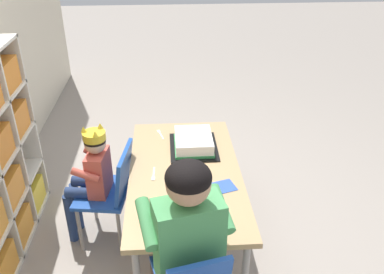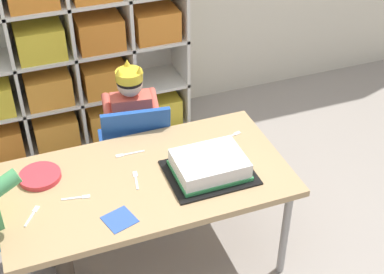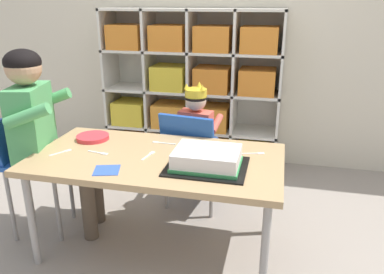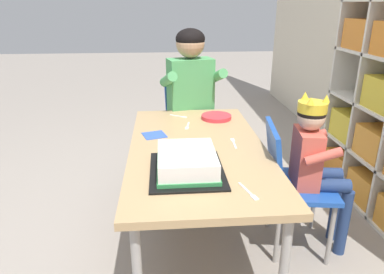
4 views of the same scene
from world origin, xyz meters
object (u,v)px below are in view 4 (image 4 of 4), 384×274
(classroom_chair_blue, at_px, (290,178))
(fork_near_cake_tray, at_px, (197,143))
(fork_by_napkin, at_px, (188,126))
(child_with_crown, at_px, (315,156))
(adult_helper_seated, at_px, (193,92))
(activity_table, at_px, (197,154))
(paper_plate_stack, at_px, (216,117))
(fork_beside_plate_stack, at_px, (180,116))
(birthday_cake_on_tray, at_px, (187,163))
(fork_near_child_seat, at_px, (234,143))
(fork_scattered_mid_table, at_px, (249,192))
(classroom_chair_adult_side, at_px, (189,119))

(classroom_chair_blue, relative_size, fork_near_cake_tray, 5.45)
(fork_by_napkin, distance_m, fork_near_cake_tray, 0.27)
(child_with_crown, relative_size, adult_helper_seated, 0.77)
(adult_helper_seated, relative_size, fork_by_napkin, 8.83)
(activity_table, bearing_deg, paper_plate_stack, 159.92)
(paper_plate_stack, bearing_deg, activity_table, -20.08)
(fork_beside_plate_stack, bearing_deg, fork_near_cake_tray, 131.06)
(paper_plate_stack, distance_m, fork_by_napkin, 0.23)
(fork_by_napkin, bearing_deg, activity_table, -164.59)
(adult_helper_seated, relative_size, birthday_cake_on_tray, 2.80)
(activity_table, xyz_separation_m, fork_by_napkin, (-0.31, -0.03, 0.05))
(classroom_chair_blue, bearing_deg, fork_by_napkin, 60.18)
(adult_helper_seated, height_order, fork_near_child_seat, adult_helper_seated)
(classroom_chair_blue, xyz_separation_m, fork_beside_plate_stack, (-0.59, -0.54, 0.16))
(paper_plate_stack, height_order, fork_scattered_mid_table, paper_plate_stack)
(adult_helper_seated, distance_m, fork_by_napkin, 0.39)
(fork_near_child_seat, bearing_deg, classroom_chair_adult_side, -164.27)
(fork_near_child_seat, height_order, fork_beside_plate_stack, same)
(birthday_cake_on_tray, height_order, fork_by_napkin, birthday_cake_on_tray)
(classroom_chair_adult_side, relative_size, fork_scattered_mid_table, 5.03)
(fork_scattered_mid_table, bearing_deg, fork_beside_plate_stack, -3.75)
(classroom_chair_adult_side, distance_m, fork_by_napkin, 0.48)
(classroom_chair_adult_side, relative_size, fork_near_cake_tray, 5.69)
(birthday_cake_on_tray, xyz_separation_m, fork_by_napkin, (-0.59, 0.04, -0.04))
(child_with_crown, bearing_deg, fork_near_child_seat, 81.13)
(child_with_crown, bearing_deg, fork_beside_plate_stack, 55.32)
(activity_table, xyz_separation_m, birthday_cake_on_tray, (0.28, -0.07, 0.08))
(adult_helper_seated, xyz_separation_m, fork_by_napkin, (0.36, -0.06, -0.12))
(classroom_chair_adult_side, bearing_deg, fork_scattered_mid_table, -96.84)
(birthday_cake_on_tray, xyz_separation_m, fork_near_cake_tray, (-0.33, 0.08, -0.04))
(classroom_chair_adult_side, distance_m, fork_near_cake_tray, 0.74)
(classroom_chair_blue, xyz_separation_m, fork_near_child_seat, (-0.11, -0.28, 0.16))
(child_with_crown, height_order, birthday_cake_on_tray, child_with_crown)
(adult_helper_seated, distance_m, paper_plate_stack, 0.28)
(classroom_chair_adult_side, xyz_separation_m, fork_beside_plate_stack, (0.27, -0.08, 0.11))
(classroom_chair_blue, height_order, fork_beside_plate_stack, classroom_chair_blue)
(classroom_chair_adult_side, distance_m, paper_plate_stack, 0.39)
(classroom_chair_blue, distance_m, classroom_chair_adult_side, 0.98)
(fork_by_napkin, bearing_deg, child_with_crown, -113.30)
(activity_table, xyz_separation_m, child_with_crown, (0.09, 0.58, 0.01))
(activity_table, height_order, classroom_chair_adult_side, classroom_chair_adult_side)
(classroom_chair_adult_side, relative_size, fork_by_napkin, 5.73)
(child_with_crown, xyz_separation_m, fork_near_cake_tray, (-0.14, -0.58, 0.04))
(classroom_chair_blue, xyz_separation_m, paper_plate_stack, (-0.52, -0.31, 0.17))
(adult_helper_seated, bearing_deg, paper_plate_stack, -74.33)
(birthday_cake_on_tray, relative_size, fork_by_napkin, 3.15)
(fork_beside_plate_stack, relative_size, fork_by_napkin, 0.91)
(birthday_cake_on_tray, bearing_deg, fork_scattered_mid_table, 47.59)
(fork_scattered_mid_table, distance_m, fork_near_cake_tray, 0.55)
(classroom_chair_blue, relative_size, birthday_cake_on_tray, 1.74)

